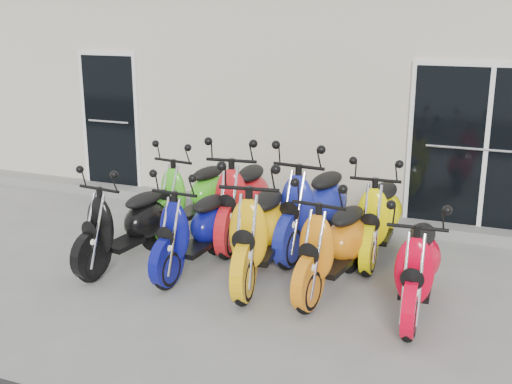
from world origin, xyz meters
TOP-DOWN VIEW (x-y plane):
  - ground at (0.00, 0.00)m, footprint 80.00×80.00m
  - building at (0.00, 5.20)m, footprint 14.00×6.00m
  - front_step at (0.00, 2.02)m, footprint 14.00×0.40m
  - door_left at (-3.20, 2.17)m, footprint 1.07×0.08m
  - door_right at (2.60, 2.17)m, footprint 2.02×0.08m
  - scooter_front_black at (-1.23, -0.48)m, footprint 0.82×1.79m
  - scooter_front_blue at (-0.39, -0.33)m, footprint 0.72×1.77m
  - scooter_front_orange_a at (0.40, -0.29)m, footprint 1.01×2.07m
  - scooter_front_orange_b at (1.25, -0.28)m, footprint 0.88×1.88m
  - scooter_front_red at (2.16, -0.48)m, footprint 0.73×1.77m
  - scooter_back_green at (-1.06, 0.90)m, footprint 0.88×1.87m
  - scooter_back_red at (-0.28, 0.81)m, footprint 0.97×2.06m
  - scooter_back_blue at (0.69, 0.80)m, footprint 0.94×2.07m
  - scooter_back_yellow at (1.50, 0.89)m, footprint 0.73×1.85m

SIDE VIEW (x-z plane):
  - ground at x=0.00m, z-range 0.00..0.00m
  - front_step at x=0.00m, z-range 0.00..0.15m
  - scooter_front_black at x=-1.23m, z-range 0.00..1.28m
  - scooter_front_red at x=2.16m, z-range 0.00..1.28m
  - scooter_front_blue at x=-0.39m, z-range 0.00..1.29m
  - scooter_back_green at x=-1.06m, z-range 0.00..1.33m
  - scooter_front_orange_b at x=1.25m, z-range 0.00..1.34m
  - scooter_back_yellow at x=1.50m, z-range 0.00..1.35m
  - scooter_front_orange_a at x=0.40m, z-range 0.00..1.47m
  - scooter_back_red at x=-0.28m, z-range 0.00..1.47m
  - scooter_back_blue at x=0.69m, z-range 0.00..1.48m
  - door_left at x=-3.20m, z-range 0.15..2.37m
  - door_right at x=2.60m, z-range 0.15..2.37m
  - building at x=0.00m, z-range 0.00..3.20m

